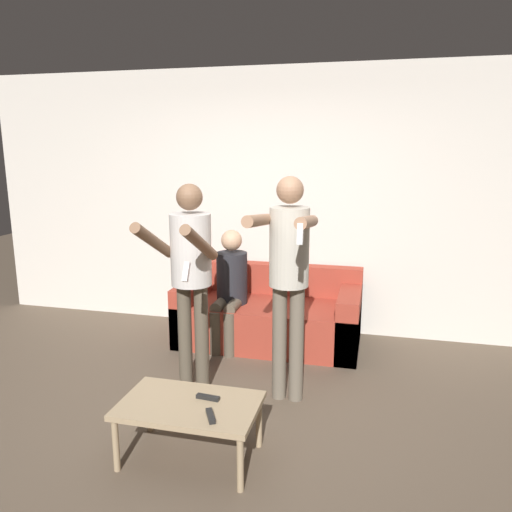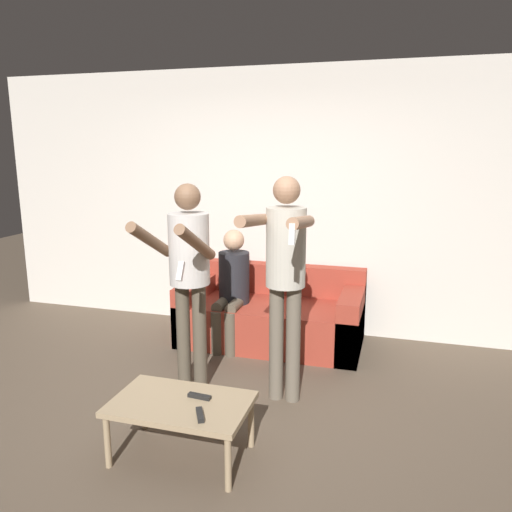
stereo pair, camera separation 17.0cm
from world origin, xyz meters
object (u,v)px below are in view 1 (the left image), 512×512
object	(u,v)px
couch	(270,316)
person_standing_left	(190,265)
person_seated	(230,284)
remote_near	(211,416)
person_standing_right	(288,266)
coffee_table	(189,409)
remote_far	(208,397)

from	to	relation	value
couch	person_standing_left	xyz separation A→B (m)	(-0.38, -1.12, 0.76)
person_seated	remote_near	size ratio (longest dim) A/B	7.62
couch	person_standing_left	size ratio (longest dim) A/B	1.07
person_standing_right	remote_near	size ratio (longest dim) A/B	11.44
couch	remote_near	xyz separation A→B (m)	(0.12, -2.14, 0.13)
couch	person_standing_left	bearing A→B (deg)	-108.77
couch	person_seated	world-z (taller)	person_seated
person_seated	coffee_table	distance (m)	1.87
remote_near	remote_far	world-z (taller)	same
person_standing_left	person_seated	world-z (taller)	person_standing_left
couch	remote_near	world-z (taller)	couch
person_standing_left	coffee_table	bearing A→B (deg)	-70.14
couch	remote_far	bearing A→B (deg)	-89.08
coffee_table	remote_far	distance (m)	0.13
person_standing_right	remote_far	xyz separation A→B (m)	(-0.35, -0.81, -0.68)
person_standing_left	remote_near	bearing A→B (deg)	-63.67
couch	person_seated	size ratio (longest dim) A/B	1.55
person_standing_right	couch	bearing A→B (deg)	108.77
person_standing_left	person_standing_right	bearing A→B (deg)	-0.07
couch	remote_near	size ratio (longest dim) A/B	11.79
couch	remote_far	size ratio (longest dim) A/B	11.54
person_standing_left	person_seated	xyz separation A→B (m)	(0.03, 0.94, -0.40)
remote_near	couch	bearing A→B (deg)	93.18
person_standing_left	remote_near	size ratio (longest dim) A/B	11.00
couch	coffee_table	world-z (taller)	couch
person_seated	couch	bearing A→B (deg)	27.39
couch	coffee_table	xyz separation A→B (m)	(-0.06, -2.00, 0.07)
person_seated	remote_far	world-z (taller)	person_seated
person_standing_left	person_standing_right	xyz separation A→B (m)	(0.76, -0.00, 0.04)
couch	person_seated	bearing A→B (deg)	-152.61
person_seated	remote_near	world-z (taller)	person_seated
remote_near	coffee_table	bearing A→B (deg)	144.12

